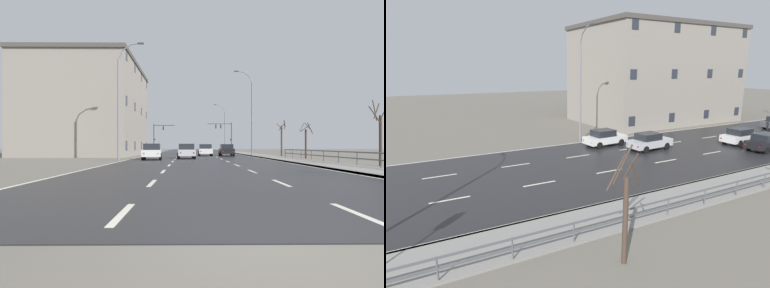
{
  "view_description": "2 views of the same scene",
  "coord_description": "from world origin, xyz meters",
  "views": [
    {
      "loc": [
        -1.03,
        -4.57,
        1.37
      ],
      "look_at": [
        -0.34,
        54.54,
        1.67
      ],
      "focal_mm": 31.06,
      "sensor_mm": 36.0,
      "label": 1
    },
    {
      "loc": [
        20.77,
        10.75,
        7.17
      ],
      "look_at": [
        0.0,
        22.31,
        1.7
      ],
      "focal_mm": 30.57,
      "sensor_mm": 36.0,
      "label": 2
    }
  ],
  "objects": [
    {
      "name": "traffic_signal_right",
      "position": [
        6.68,
        63.54,
        4.2
      ],
      "size": [
        5.04,
        0.36,
        6.12
      ],
      "color": "#38383A",
      "rests_on": "ground"
    },
    {
      "name": "street_lamp_midground",
      "position": [
        7.45,
        40.0,
        5.64
      ],
      "size": [
        2.54,
        0.24,
        11.52
      ],
      "color": "slate",
      "rests_on": "ground"
    },
    {
      "name": "street_lamp_distant",
      "position": [
        7.43,
        73.04,
        5.41
      ],
      "size": [
        2.67,
        0.24,
        11.09
      ],
      "color": "slate",
      "rests_on": "ground"
    },
    {
      "name": "car_near_right",
      "position": [
        4.06,
        39.36,
        0.8
      ],
      "size": [
        1.86,
        4.11,
        1.57
      ],
      "rotation": [
        0.0,
        0.0,
        -0.01
      ],
      "color": "black",
      "rests_on": "ground"
    },
    {
      "name": "brick_building",
      "position": [
        -14.97,
        42.97,
        6.45
      ],
      "size": [
        13.89,
        21.16,
        12.87
      ],
      "color": "gray",
      "rests_on": "ground"
    },
    {
      "name": "traffic_signal_left",
      "position": [
        -7.16,
        61.98,
        3.72
      ],
      "size": [
        4.26,
        0.36,
        5.71
      ],
      "color": "#38383A",
      "rests_on": "ground"
    },
    {
      "name": "ground_plane",
      "position": [
        0.0,
        48.0,
        -0.06
      ],
      "size": [
        160.0,
        160.0,
        0.12
      ],
      "color": "#666056"
    },
    {
      "name": "car_mid_centre",
      "position": [
        -1.64,
        50.99,
        0.8
      ],
      "size": [
        1.95,
        4.16,
        1.57
      ],
      "rotation": [
        0.0,
        0.0,
        -0.04
      ],
      "color": "#474C51",
      "rests_on": "ground"
    },
    {
      "name": "car_distant",
      "position": [
        -1.24,
        30.4,
        0.8
      ],
      "size": [
        2.02,
        4.19,
        1.57
      ],
      "rotation": [
        0.0,
        0.0,
        0.06
      ],
      "color": "#B7B7BC",
      "rests_on": "ground"
    },
    {
      "name": "guardrail",
      "position": [
        9.85,
        19.27,
        0.71
      ],
      "size": [
        0.07,
        26.44,
        1.0
      ],
      "color": "#515459",
      "rests_on": "ground"
    },
    {
      "name": "road_asphalt_strip",
      "position": [
        0.0,
        60.0,
        0.01
      ],
      "size": [
        14.0,
        120.0,
        0.03
      ],
      "color": "#232326",
      "rests_on": "ground"
    },
    {
      "name": "car_far_right",
      "position": [
        -4.54,
        27.74,
        0.8
      ],
      "size": [
        2.01,
        4.19,
        1.57
      ],
      "rotation": [
        0.0,
        0.0,
        0.06
      ],
      "color": "silver",
      "rests_on": "ground"
    },
    {
      "name": "bare_tree_mid",
      "position": [
        11.58,
        30.74,
        1.86
      ],
      "size": [
        1.4,
        1.49,
        3.85
      ],
      "color": "#423328",
      "rests_on": "ground"
    },
    {
      "name": "sidewalk_right",
      "position": [
        8.43,
        60.0,
        0.06
      ],
      "size": [
        3.0,
        120.0,
        0.12
      ],
      "color": "gray",
      "rests_on": "ground"
    },
    {
      "name": "bare_tree_far",
      "position": [
        10.91,
        37.54,
        2.27
      ],
      "size": [
        1.21,
        1.14,
        4.59
      ],
      "color": "#423328",
      "rests_on": "ground"
    },
    {
      "name": "street_lamp_left_bank",
      "position": [
        -7.45,
        26.79,
        5.46
      ],
      "size": [
        2.47,
        0.24,
        11.15
      ],
      "color": "slate",
      "rests_on": "ground"
    },
    {
      "name": "bare_tree_near",
      "position": [
        11.93,
        17.65,
        2.03
      ],
      "size": [
        1.11,
        1.13,
        4.52
      ],
      "color": "#423328",
      "rests_on": "ground"
    },
    {
      "name": "car_far_left",
      "position": [
        1.26,
        39.74,
        0.8
      ],
      "size": [
        1.84,
        4.1,
        1.57
      ],
      "rotation": [
        0.0,
        0.0,
        0.0
      ],
      "color": "silver",
      "rests_on": "ground"
    }
  ]
}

